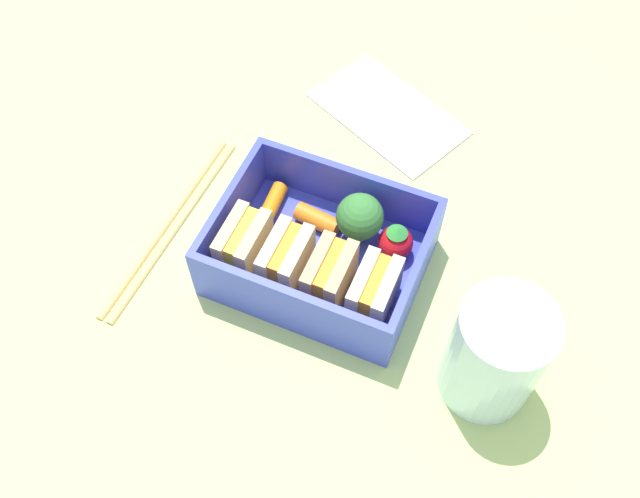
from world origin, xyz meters
TOP-DOWN VIEW (x-y plane):
  - ground_plane at (0.00, 0.00)cm, footprint 120.00×120.00cm
  - bento_tray at (0.00, 0.00)cm, footprint 16.19×12.50cm
  - bento_rim at (0.00, 0.00)cm, footprint 16.19×12.50cm
  - sandwich_left at (-5.40, 2.41)cm, footprint 2.88×4.81cm
  - sandwich_center_left at (-1.80, 2.41)cm, footprint 2.88×4.81cm
  - sandwich_center at (1.80, 2.41)cm, footprint 2.88×4.81cm
  - sandwich_center_right at (5.40, 2.41)cm, footprint 2.88×4.81cm
  - strawberry_far_left at (-5.26, -2.93)cm, footprint 2.82×2.82cm
  - broccoli_floret at (-2.06, -3.12)cm, footprint 3.80×3.80cm
  - carrot_stick_far_left at (1.50, -2.98)cm, footprint 3.92×2.03cm
  - carrot_stick_left at (5.60, -2.56)cm, footprint 1.61×4.87cm
  - chopstick_pair at (13.19, 1.30)cm, footprint 2.29×19.90cm
  - drinking_glass at (-14.98, 4.51)cm, footprint 6.62×6.62cm
  - folded_napkin at (0.68, -17.96)cm, footprint 16.24×13.23cm

SIDE VIEW (x-z plane):
  - ground_plane at x=0.00cm, z-range -2.00..0.00cm
  - folded_napkin at x=0.68cm, z-range 0.00..0.40cm
  - chopstick_pair at x=13.19cm, z-range 0.00..0.70cm
  - bento_tray at x=0.00cm, z-range 0.00..1.20cm
  - carrot_stick_left at x=5.60cm, z-range 1.20..2.53cm
  - carrot_stick_far_left at x=1.50cm, z-range 1.20..2.78cm
  - strawberry_far_left at x=-5.26cm, z-range 1.02..4.44cm
  - sandwich_left at x=-5.40cm, z-range 1.20..5.70cm
  - sandwich_center_left at x=-1.80cm, z-range 1.20..5.70cm
  - sandwich_center at x=1.80cm, z-range 1.20..5.70cm
  - sandwich_center_right at x=5.40cm, z-range 1.20..5.70cm
  - bento_rim at x=0.00cm, z-range 1.20..5.84cm
  - broccoli_floret at x=-2.06cm, z-range 1.67..6.55cm
  - drinking_glass at x=-14.98cm, z-range 0.00..9.89cm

